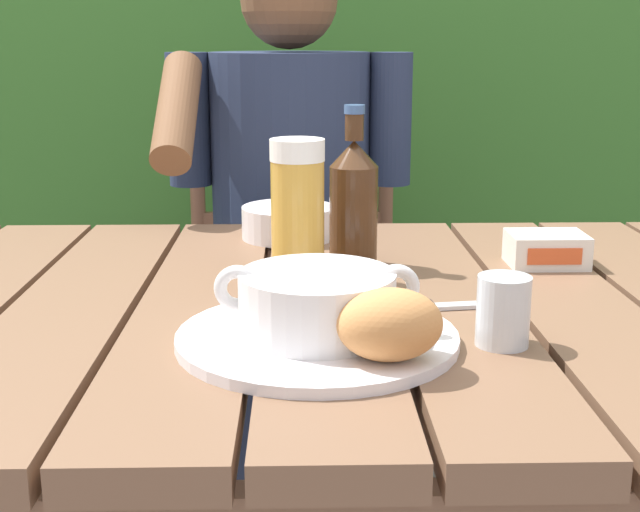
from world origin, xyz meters
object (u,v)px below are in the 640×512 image
Objects in this scene: soup_bowl at (317,301)px; butter_tub at (546,249)px; water_glass_small at (503,311)px; table_knife at (430,306)px; beer_bottle at (354,201)px; diner_bowl at (288,222)px; serving_plate at (317,338)px; bread_roll at (390,324)px; person_eating at (289,207)px; beer_glass at (298,209)px; chair_near_diner at (292,298)px.

soup_bowl is 0.46m from butter_tub.
water_glass_small is 0.14m from table_knife.
beer_bottle reaches higher than diner_bowl.
serving_plate is 0.11m from bread_roll.
soup_bowl is at bearing 180.00° from serving_plate.
soup_bowl is (0.04, -0.84, 0.06)m from person_eating.
person_eating is at bearing 105.33° from water_glass_small.
bread_roll reaches higher than table_knife.
beer_bottle reaches higher than bread_roll.
table_knife is (0.07, 0.19, -0.04)m from bread_roll.
beer_bottle is 1.50× the size of diner_bowl.
beer_bottle is at bearing 79.78° from soup_bowl.
beer_bottle is 3.01× the size of water_glass_small.
person_eating is 8.26× the size of diner_bowl.
bread_roll is 0.14m from water_glass_small.
table_knife is at bearing -65.67° from diner_bowl.
beer_bottle is 1.31× the size of table_knife.
bread_roll is 0.47m from butter_tub.
water_glass_small is 0.56m from diner_bowl.
butter_tub reaches higher than table_knife.
diner_bowl is at bearing 153.78° from butter_tub.
beer_glass is 0.35m from water_glass_small.
serving_plate is at bearing -85.49° from beer_glass.
beer_bottle is 2.10× the size of butter_tub.
serving_plate is 1.39× the size of soup_bowl.
soup_bowl is 0.96× the size of beer_bottle.
butter_tub is at bearing -54.82° from person_eating.
chair_near_diner is 12.77× the size of water_glass_small.
bread_roll reaches higher than serving_plate.
chair_near_diner is 1.08m from serving_plate.
bread_roll is at bearing -109.79° from table_knife.
beer_glass is at bearing -140.90° from beer_bottle.
chair_near_diner is 5.55× the size of table_knife.
chair_near_diner is 6.38× the size of diner_bowl.
butter_tub is at bearing 56.20° from bread_roll.
beer_glass is 0.10m from beer_bottle.
soup_bowl is at bearing -136.56° from butter_tub.
serving_plate is 0.46m from butter_tub.
beer_glass is at bearing -170.82° from butter_tub.
table_knife is at bearing -42.55° from beer_glass.
beer_bottle is (-0.01, 0.40, 0.05)m from bread_roll.
person_eating is at bearing 96.62° from bread_roll.
water_glass_small is 0.50× the size of diner_bowl.
diner_bowl is (-0.00, -0.55, 0.30)m from chair_near_diner.
bread_roll is at bearing -49.40° from serving_plate.
bread_roll is at bearing -150.91° from water_glass_small.
person_eating reaches higher than chair_near_diner.
serving_plate is 2.79× the size of butter_tub.
person_eating is 7.18× the size of table_knife.
beer_bottle reaches higher than chair_near_diner.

